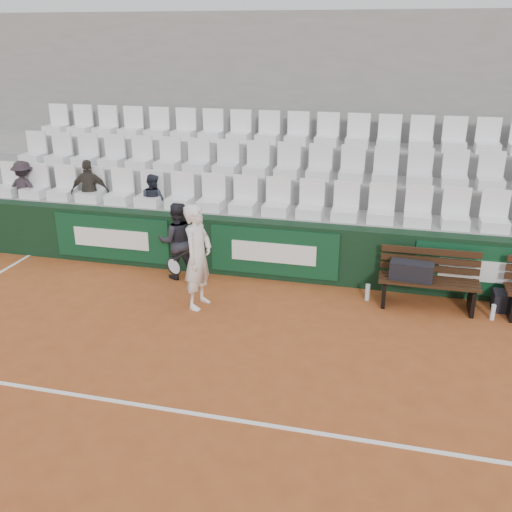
# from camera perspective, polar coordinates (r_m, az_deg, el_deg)

# --- Properties ---
(ground) EXTENTS (80.00, 80.00, 0.00)m
(ground) POSITION_cam_1_polar(r_m,az_deg,el_deg) (6.58, -3.88, -15.82)
(ground) COLOR #9F4D24
(ground) RESTS_ON ground
(court_baseline) EXTENTS (18.00, 0.06, 0.01)m
(court_baseline) POSITION_cam_1_polar(r_m,az_deg,el_deg) (6.58, -3.88, -15.79)
(court_baseline) COLOR white
(court_baseline) RESTS_ON ground
(back_barrier) EXTENTS (18.00, 0.34, 1.00)m
(back_barrier) POSITION_cam_1_polar(r_m,az_deg,el_deg) (9.74, 3.53, 0.46)
(back_barrier) COLOR black
(back_barrier) RESTS_ON ground
(grandstand_tier_front) EXTENTS (18.00, 0.95, 1.00)m
(grandstand_tier_front) POSITION_cam_1_polar(r_m,az_deg,el_deg) (10.34, 3.81, 1.70)
(grandstand_tier_front) COLOR gray
(grandstand_tier_front) RESTS_ON ground
(grandstand_tier_mid) EXTENTS (18.00, 0.95, 1.45)m
(grandstand_tier_mid) POSITION_cam_1_polar(r_m,az_deg,el_deg) (11.16, 4.72, 4.38)
(grandstand_tier_mid) COLOR gray
(grandstand_tier_mid) RESTS_ON ground
(grandstand_tier_back) EXTENTS (18.00, 0.95, 1.90)m
(grandstand_tier_back) POSITION_cam_1_polar(r_m,az_deg,el_deg) (12.00, 5.51, 6.69)
(grandstand_tier_back) COLOR gray
(grandstand_tier_back) RESTS_ON ground
(grandstand_rear_wall) EXTENTS (18.00, 0.30, 4.40)m
(grandstand_rear_wall) POSITION_cam_1_polar(r_m,az_deg,el_deg) (12.36, 6.17, 13.01)
(grandstand_rear_wall) COLOR gray
(grandstand_rear_wall) RESTS_ON ground
(seat_row_front) EXTENTS (11.90, 0.44, 0.63)m
(seat_row_front) POSITION_cam_1_polar(r_m,az_deg,el_deg) (9.93, 3.74, 5.81)
(seat_row_front) COLOR white
(seat_row_front) RESTS_ON grandstand_tier_front
(seat_row_mid) EXTENTS (11.90, 0.44, 0.63)m
(seat_row_mid) POSITION_cam_1_polar(r_m,az_deg,el_deg) (10.73, 4.73, 9.43)
(seat_row_mid) COLOR silver
(seat_row_mid) RESTS_ON grandstand_tier_mid
(seat_row_back) EXTENTS (11.90, 0.44, 0.63)m
(seat_row_back) POSITION_cam_1_polar(r_m,az_deg,el_deg) (11.58, 5.59, 12.54)
(seat_row_back) COLOR white
(seat_row_back) RESTS_ON grandstand_tier_back
(bench_left) EXTENTS (1.50, 0.56, 0.45)m
(bench_left) POSITION_cam_1_polar(r_m,az_deg,el_deg) (9.21, 16.75, -3.61)
(bench_left) COLOR #321C0F
(bench_left) RESTS_ON ground
(sports_bag_left) EXTENTS (0.67, 0.34, 0.28)m
(sports_bag_left) POSITION_cam_1_polar(r_m,az_deg,el_deg) (9.03, 15.30, -1.44)
(sports_bag_left) COLOR black
(sports_bag_left) RESTS_ON bench_left
(sports_bag_ground) EXTENTS (0.50, 0.31, 0.30)m
(sports_bag_ground) POSITION_cam_1_polar(r_m,az_deg,el_deg) (9.55, 24.03, -4.19)
(sports_bag_ground) COLOR black
(sports_bag_ground) RESTS_ON ground
(water_bottle_near) EXTENTS (0.08, 0.08, 0.27)m
(water_bottle_near) POSITION_cam_1_polar(r_m,az_deg,el_deg) (9.24, 11.09, -3.58)
(water_bottle_near) COLOR #AFC0C7
(water_bottle_near) RESTS_ON ground
(water_bottle_far) EXTENTS (0.07, 0.07, 0.24)m
(water_bottle_far) POSITION_cam_1_polar(r_m,az_deg,el_deg) (9.18, 22.61, -5.21)
(water_bottle_far) COLOR silver
(water_bottle_far) RESTS_ON ground
(tennis_player) EXTENTS (0.74, 0.65, 1.64)m
(tennis_player) POSITION_cam_1_polar(r_m,az_deg,el_deg) (8.67, -5.85, -0.07)
(tennis_player) COLOR white
(tennis_player) RESTS_ON ground
(ball_kid) EXTENTS (0.80, 0.73, 1.34)m
(ball_kid) POSITION_cam_1_polar(r_m,az_deg,el_deg) (9.82, -7.87, 1.52)
(ball_kid) COLOR black
(ball_kid) RESTS_ON ground
(spectator_a) EXTENTS (0.74, 0.43, 1.13)m
(spectator_a) POSITION_cam_1_polar(r_m,az_deg,el_deg) (12.04, -22.42, 8.24)
(spectator_a) COLOR black
(spectator_a) RESTS_ON grandstand_tier_front
(spectator_b) EXTENTS (0.77, 0.49, 1.22)m
(spectator_b) POSITION_cam_1_polar(r_m,az_deg,el_deg) (11.26, -16.50, 8.40)
(spectator_b) COLOR #322E28
(spectator_b) RESTS_ON grandstand_tier_front
(spectator_c) EXTENTS (0.59, 0.51, 1.03)m
(spectator_c) POSITION_cam_1_polar(r_m,az_deg,el_deg) (10.70, -10.40, 7.74)
(spectator_c) COLOR #202531
(spectator_c) RESTS_ON grandstand_tier_front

